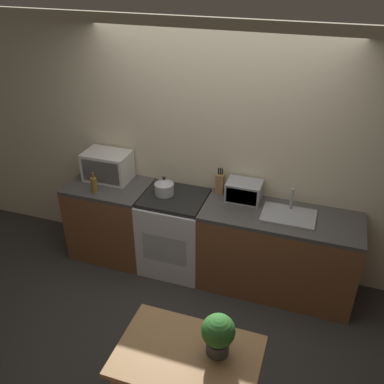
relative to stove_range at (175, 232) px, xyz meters
name	(u,v)px	position (x,y,z in m)	size (l,w,h in m)	color
ground_plane	(186,309)	(0.34, -0.61, -0.45)	(16.00, 16.00, 0.00)	#33302D
wall_back	(216,152)	(0.34, 0.34, 0.85)	(10.00, 0.06, 2.60)	beige
counter_left_run	(112,219)	(-0.77, 0.00, 0.00)	(0.86, 0.62, 0.90)	brown
counter_right_run	(277,252)	(1.11, 0.00, 0.00)	(1.54, 0.62, 0.90)	brown
stove_range	(175,232)	(0.00, 0.00, 0.00)	(0.67, 0.62, 0.90)	silver
kettle	(164,187)	(-0.11, 0.02, 0.54)	(0.20, 0.20, 0.21)	#B7B7BC
microwave	(108,166)	(-0.82, 0.12, 0.61)	(0.49, 0.33, 0.32)	silver
bottle	(94,184)	(-0.82, -0.18, 0.54)	(0.06, 0.06, 0.23)	olive
knife_block	(220,183)	(0.43, 0.22, 0.57)	(0.08, 0.08, 0.29)	#9E7042
toaster_oven	(244,191)	(0.69, 0.17, 0.55)	(0.35, 0.25, 0.20)	#999BA0
sink_basin	(289,215)	(1.17, 0.01, 0.47)	(0.51, 0.35, 0.24)	#999BA0
dining_table	(188,364)	(0.74, -1.69, 0.20)	(0.98, 0.66, 0.75)	#9E7042
potted_plant	(218,333)	(0.92, -1.61, 0.48)	(0.23, 0.23, 0.32)	#424247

